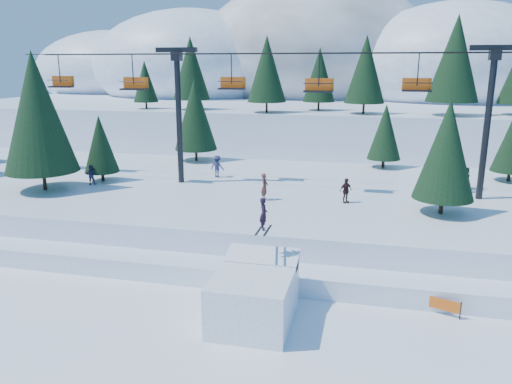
% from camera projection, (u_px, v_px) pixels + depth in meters
% --- Properties ---
extents(ground, '(160.00, 160.00, 0.00)m').
position_uv_depth(ground, '(226.00, 345.00, 21.18)').
color(ground, white).
rests_on(ground, ground).
extents(mid_shelf, '(70.00, 22.00, 2.50)m').
position_uv_depth(mid_shelf, '(293.00, 204.00, 37.85)').
color(mid_shelf, white).
rests_on(mid_shelf, ground).
extents(berm, '(70.00, 6.00, 1.10)m').
position_uv_depth(berm, '(266.00, 262.00, 28.59)').
color(berm, white).
rests_on(berm, ground).
extents(mountain_ridge, '(119.00, 60.00, 26.46)m').
position_uv_depth(mountain_ridge, '(315.00, 75.00, 89.07)').
color(mountain_ridge, white).
rests_on(mountain_ridge, ground).
extents(jump_kicker, '(3.51, 4.78, 5.53)m').
position_uv_depth(jump_kicker, '(254.00, 295.00, 22.84)').
color(jump_kicker, white).
rests_on(jump_kicker, ground).
extents(chairlift, '(46.00, 3.21, 10.28)m').
position_uv_depth(chairlift, '(308.00, 96.00, 35.69)').
color(chairlift, black).
rests_on(chairlift, mid_shelf).
extents(conifer_stand, '(62.97, 18.29, 10.05)m').
position_uv_depth(conifer_stand, '(323.00, 128.00, 36.32)').
color(conifer_stand, black).
rests_on(conifer_stand, mid_shelf).
extents(distant_skiers, '(28.83, 7.08, 1.87)m').
position_uv_depth(distant_skiers, '(303.00, 177.00, 37.35)').
color(distant_skiers, '#1E3525').
rests_on(distant_skiers, mid_shelf).
extents(banner_near, '(2.69, 1.02, 0.90)m').
position_uv_depth(banner_near, '(430.00, 302.00, 23.86)').
color(banner_near, black).
rests_on(banner_near, ground).
extents(banner_far, '(2.80, 0.63, 0.90)m').
position_uv_depth(banner_far, '(491.00, 300.00, 23.99)').
color(banner_far, black).
rests_on(banner_far, ground).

